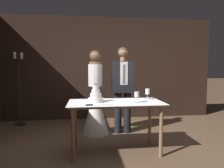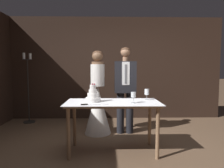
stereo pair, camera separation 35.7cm
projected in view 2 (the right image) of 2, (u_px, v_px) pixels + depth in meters
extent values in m
plane|color=brown|center=(120.00, 157.00, 3.02)|extent=(40.00, 40.00, 0.00)
cube|color=black|center=(115.00, 68.00, 5.28)|extent=(5.60, 0.12, 2.65)
cylinder|color=#8E6B4C|center=(68.00, 134.00, 2.89)|extent=(0.06, 0.06, 0.77)
cylinder|color=#8E6B4C|center=(158.00, 133.00, 2.92)|extent=(0.06, 0.06, 0.77)
cylinder|color=#8E6B4C|center=(75.00, 124.00, 3.43)|extent=(0.06, 0.06, 0.77)
cylinder|color=#8E6B4C|center=(150.00, 123.00, 3.47)|extent=(0.06, 0.06, 0.77)
cube|color=#8E6B4C|center=(113.00, 103.00, 3.15)|extent=(1.42, 0.66, 0.03)
cube|color=white|center=(113.00, 102.00, 3.14)|extent=(1.48, 0.72, 0.01)
cylinder|color=white|center=(93.00, 100.00, 3.15)|extent=(0.23, 0.23, 0.07)
cylinder|color=white|center=(93.00, 95.00, 3.14)|extent=(0.18, 0.18, 0.07)
cylinder|color=white|center=(93.00, 91.00, 3.13)|extent=(0.13, 0.13, 0.06)
cylinder|color=white|center=(93.00, 87.00, 3.13)|extent=(0.10, 0.10, 0.07)
sphere|color=maroon|center=(94.00, 84.00, 3.12)|extent=(0.02, 0.02, 0.02)
sphere|color=maroon|center=(92.00, 84.00, 3.13)|extent=(0.02, 0.02, 0.02)
sphere|color=maroon|center=(92.00, 84.00, 3.12)|extent=(0.02, 0.02, 0.02)
cube|color=silver|center=(98.00, 105.00, 2.91)|extent=(0.30, 0.07, 0.00)
cylinder|color=black|center=(84.00, 104.00, 2.87)|extent=(0.10, 0.04, 0.02)
cylinder|color=silver|center=(147.00, 100.00, 3.35)|extent=(0.07, 0.07, 0.00)
cylinder|color=silver|center=(147.00, 97.00, 3.35)|extent=(0.01, 0.01, 0.08)
cylinder|color=silver|center=(147.00, 92.00, 3.34)|extent=(0.07, 0.07, 0.10)
cylinder|color=maroon|center=(147.00, 94.00, 3.34)|extent=(0.06, 0.06, 0.03)
cylinder|color=silver|center=(133.00, 103.00, 3.04)|extent=(0.07, 0.07, 0.00)
cylinder|color=silver|center=(133.00, 100.00, 3.03)|extent=(0.01, 0.01, 0.08)
cylinder|color=silver|center=(134.00, 95.00, 3.03)|extent=(0.08, 0.08, 0.08)
cylinder|color=maroon|center=(134.00, 96.00, 3.03)|extent=(0.06, 0.06, 0.03)
cone|color=white|center=(98.00, 110.00, 4.08)|extent=(0.54, 0.54, 0.98)
cylinder|color=white|center=(98.00, 75.00, 4.02)|extent=(0.28, 0.28, 0.44)
cylinder|color=brown|center=(98.00, 63.00, 4.00)|extent=(0.24, 0.24, 0.05)
sphere|color=brown|center=(97.00, 56.00, 3.99)|extent=(0.22, 0.22, 0.22)
ellipsoid|color=#472D1E|center=(98.00, 55.00, 4.00)|extent=(0.22, 0.22, 0.16)
cylinder|color=black|center=(120.00, 113.00, 4.09)|extent=(0.15, 0.15, 0.84)
cylinder|color=black|center=(130.00, 113.00, 4.10)|extent=(0.15, 0.15, 0.84)
cube|color=black|center=(125.00, 77.00, 4.03)|extent=(0.43, 0.24, 0.63)
cube|color=white|center=(126.00, 73.00, 3.90)|extent=(0.15, 0.01, 0.45)
cube|color=slate|center=(126.00, 74.00, 3.90)|extent=(0.04, 0.01, 0.38)
cylinder|color=#A37556|center=(125.00, 59.00, 4.00)|extent=(0.11, 0.11, 0.09)
sphere|color=#A37556|center=(125.00, 52.00, 3.99)|extent=(0.19, 0.19, 0.19)
ellipsoid|color=#472D1E|center=(125.00, 50.00, 4.00)|extent=(0.19, 0.19, 0.13)
cylinder|color=black|center=(29.00, 122.00, 4.92)|extent=(0.28, 0.28, 0.02)
cylinder|color=black|center=(28.00, 91.00, 4.86)|extent=(0.03, 0.03, 1.52)
cylinder|color=black|center=(27.00, 59.00, 4.80)|extent=(0.22, 0.22, 0.01)
cylinder|color=white|center=(24.00, 56.00, 4.79)|extent=(0.06, 0.06, 0.15)
cylinder|color=white|center=(30.00, 56.00, 4.79)|extent=(0.06, 0.06, 0.14)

